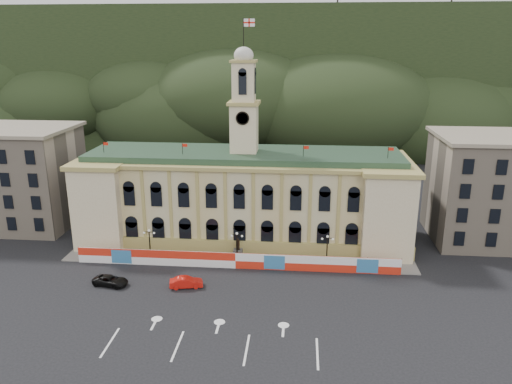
# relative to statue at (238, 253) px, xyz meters

# --- Properties ---
(ground) EXTENTS (260.00, 260.00, 0.00)m
(ground) POSITION_rel_statue_xyz_m (0.00, -18.00, -1.19)
(ground) COLOR black
(ground) RESTS_ON ground
(lane_markings) EXTENTS (26.00, 10.00, 0.02)m
(lane_markings) POSITION_rel_statue_xyz_m (0.00, -23.00, -1.18)
(lane_markings) COLOR white
(lane_markings) RESTS_ON ground
(hill_ridge) EXTENTS (230.00, 80.00, 64.00)m
(hill_ridge) POSITION_rel_statue_xyz_m (0.03, 103.99, 18.30)
(hill_ridge) COLOR black
(hill_ridge) RESTS_ON ground
(city_hall) EXTENTS (56.20, 17.60, 37.10)m
(city_hall) POSITION_rel_statue_xyz_m (0.00, 9.63, 6.66)
(city_hall) COLOR #C5BB8E
(city_hall) RESTS_ON ground
(side_building_left) EXTENTS (21.00, 17.00, 18.60)m
(side_building_left) POSITION_rel_statue_xyz_m (-43.00, 12.93, 8.14)
(side_building_left) COLOR tan
(side_building_left) RESTS_ON ground
(side_building_right) EXTENTS (21.00, 17.00, 18.60)m
(side_building_right) POSITION_rel_statue_xyz_m (43.00, 12.93, 8.14)
(side_building_right) COLOR tan
(side_building_right) RESTS_ON ground
(hoarding_fence) EXTENTS (50.00, 0.44, 2.50)m
(hoarding_fence) POSITION_rel_statue_xyz_m (0.06, -2.93, 0.06)
(hoarding_fence) COLOR red
(hoarding_fence) RESTS_ON ground
(pavement) EXTENTS (56.00, 5.50, 0.16)m
(pavement) POSITION_rel_statue_xyz_m (0.00, -0.25, -1.11)
(pavement) COLOR slate
(pavement) RESTS_ON ground
(statue) EXTENTS (1.40, 1.40, 3.72)m
(statue) POSITION_rel_statue_xyz_m (0.00, 0.00, 0.00)
(statue) COLOR #595651
(statue) RESTS_ON ground
(lamp_left) EXTENTS (1.96, 0.44, 5.15)m
(lamp_left) POSITION_rel_statue_xyz_m (-14.00, -1.00, 1.89)
(lamp_left) COLOR black
(lamp_left) RESTS_ON ground
(lamp_center) EXTENTS (1.96, 0.44, 5.15)m
(lamp_center) POSITION_rel_statue_xyz_m (0.00, -1.00, 1.89)
(lamp_center) COLOR black
(lamp_center) RESTS_ON ground
(lamp_right) EXTENTS (1.96, 0.44, 5.15)m
(lamp_right) POSITION_rel_statue_xyz_m (14.00, -1.00, 1.89)
(lamp_right) COLOR black
(lamp_right) RESTS_ON ground
(red_sedan) EXTENTS (3.62, 5.39, 1.55)m
(red_sedan) POSITION_rel_statue_xyz_m (-6.17, -9.84, -0.41)
(red_sedan) COLOR red
(red_sedan) RESTS_ON ground
(black_suv) EXTENTS (4.07, 5.88, 1.41)m
(black_suv) POSITION_rel_statue_xyz_m (-17.14, -10.17, -0.48)
(black_suv) COLOR black
(black_suv) RESTS_ON ground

